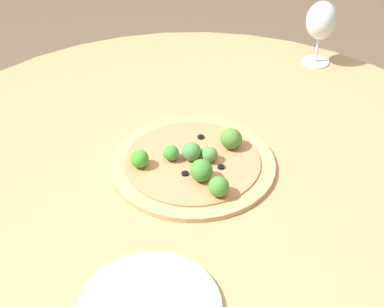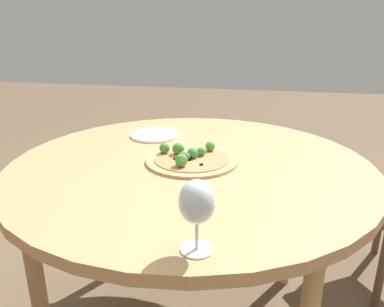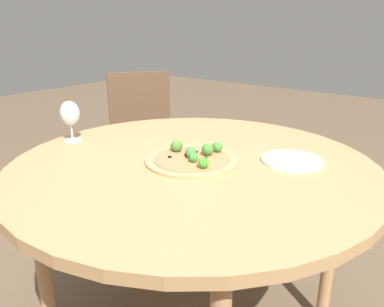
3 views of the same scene
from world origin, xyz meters
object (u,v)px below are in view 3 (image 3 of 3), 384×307
at_px(plate_near, 292,160).
at_px(chair, 145,147).
at_px(wine_glass, 70,114).
at_px(pizza, 193,158).

bearing_deg(plate_near, chair, 162.31).
height_order(wine_glass, plate_near, wine_glass).
height_order(pizza, wine_glass, wine_glass).
relative_size(pizza, wine_glass, 1.97).
relative_size(chair, plate_near, 4.43).
height_order(pizza, plate_near, pizza).
relative_size(chair, pizza, 2.88).
relative_size(pizza, plate_near, 1.54).
bearing_deg(chair, wine_glass, -122.61).
height_order(chair, wine_glass, chair).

